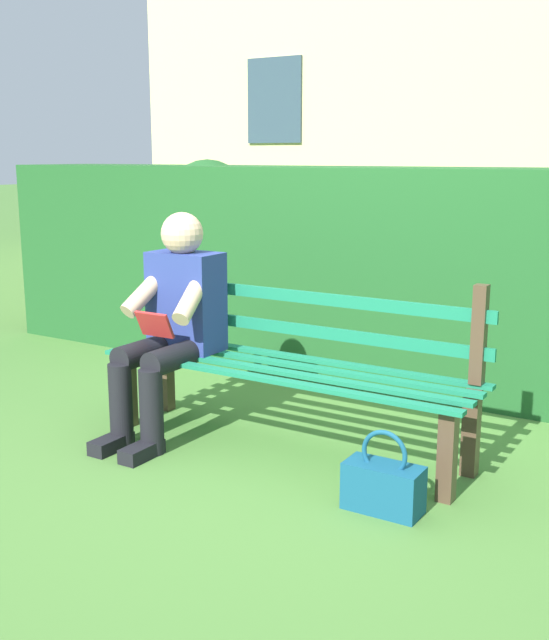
# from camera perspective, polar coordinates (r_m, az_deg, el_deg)

# --- Properties ---
(ground) EXTENTS (60.00, 60.00, 0.00)m
(ground) POSITION_cam_1_polar(r_m,az_deg,el_deg) (3.93, 0.77, -9.42)
(ground) COLOR #477533
(park_bench) EXTENTS (1.94, 0.48, 0.88)m
(park_bench) POSITION_cam_1_polar(r_m,az_deg,el_deg) (3.85, 1.27, -3.25)
(park_bench) COLOR #4C3828
(park_bench) RESTS_ON ground
(person_seated) EXTENTS (0.44, 0.73, 1.16)m
(person_seated) POSITION_cam_1_polar(r_m,az_deg,el_deg) (4.03, -7.56, 0.01)
(person_seated) COLOR navy
(person_seated) RESTS_ON ground
(hedge_backdrop) EXTENTS (6.10, 0.88, 1.52)m
(hedge_backdrop) POSITION_cam_1_polar(r_m,az_deg,el_deg) (5.05, 9.01, 3.74)
(hedge_backdrop) COLOR #1E5123
(hedge_backdrop) RESTS_ON ground
(handbag) EXTENTS (0.32, 0.15, 0.35)m
(handbag) POSITION_cam_1_polar(r_m,az_deg,el_deg) (3.28, 8.04, -12.00)
(handbag) COLOR navy
(handbag) RESTS_ON ground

